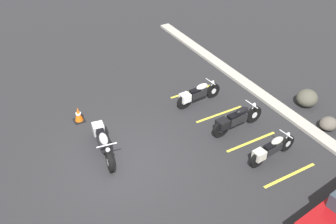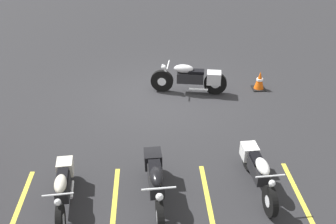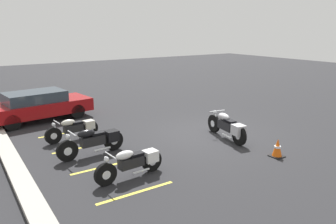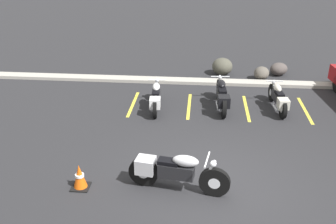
% 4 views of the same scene
% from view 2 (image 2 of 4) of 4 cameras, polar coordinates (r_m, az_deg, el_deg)
% --- Properties ---
extents(ground, '(60.00, 60.00, 0.00)m').
position_cam_2_polar(ground, '(11.82, -0.57, 2.22)').
color(ground, '#262628').
extents(motorcycle_silver_featured, '(2.30, 0.76, 0.91)m').
position_cam_2_polar(motorcycle_silver_featured, '(11.87, 3.58, 4.92)').
color(motorcycle_silver_featured, black).
rests_on(motorcycle_silver_featured, ground).
extents(parked_bike_0, '(0.58, 2.05, 0.81)m').
position_cam_2_polar(parked_bike_0, '(8.45, 12.83, -8.10)').
color(parked_bike_0, black).
rests_on(parked_bike_0, ground).
extents(parked_bike_1, '(0.63, 2.23, 0.88)m').
position_cam_2_polar(parked_bike_1, '(7.94, -1.81, -9.76)').
color(parked_bike_1, black).
rests_on(parked_bike_1, ground).
extents(parked_bike_2, '(0.57, 1.99, 0.78)m').
position_cam_2_polar(parked_bike_2, '(8.13, -14.95, -10.32)').
color(parked_bike_2, black).
rests_on(parked_bike_2, ground).
extents(traffic_cone, '(0.40, 0.40, 0.59)m').
position_cam_2_polar(traffic_cone, '(12.48, 13.14, 4.41)').
color(traffic_cone, black).
rests_on(traffic_cone, ground).
extents(stall_line_0, '(0.10, 2.10, 0.00)m').
position_cam_2_polar(stall_line_0, '(8.71, 18.43, -11.36)').
color(stall_line_0, gold).
rests_on(stall_line_0, ground).
extents(stall_line_1, '(0.10, 2.10, 0.00)m').
position_cam_2_polar(stall_line_1, '(8.25, 5.77, -12.35)').
color(stall_line_1, gold).
rests_on(stall_line_1, ground).
extents(stall_line_2, '(0.10, 2.10, 0.00)m').
position_cam_2_polar(stall_line_2, '(8.21, -7.75, -12.77)').
color(stall_line_2, gold).
rests_on(stall_line_2, ground).
extents(stall_line_3, '(0.10, 2.10, 0.00)m').
position_cam_2_polar(stall_line_3, '(8.60, -20.72, -12.52)').
color(stall_line_3, gold).
rests_on(stall_line_3, ground).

